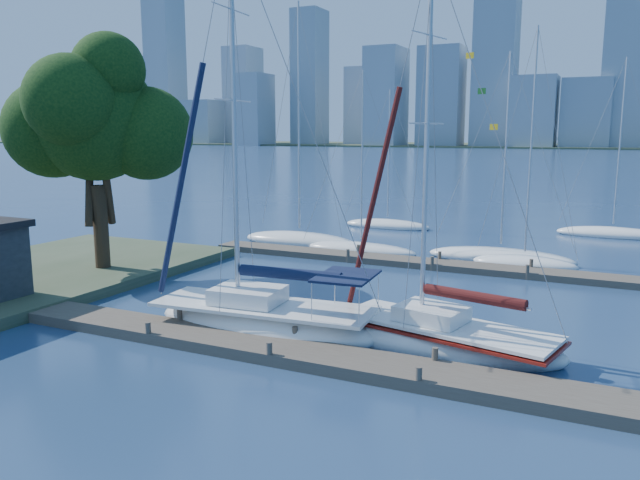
% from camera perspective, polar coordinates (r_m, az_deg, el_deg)
% --- Properties ---
extents(ground, '(700.00, 700.00, 0.00)m').
position_cam_1_polar(ground, '(21.52, -3.42, -10.62)').
color(ground, '#172C49').
rests_on(ground, ground).
extents(near_dock, '(26.00, 2.00, 0.40)m').
position_cam_1_polar(near_dock, '(21.45, -3.43, -10.12)').
color(near_dock, '#483F35').
rests_on(near_dock, ground).
extents(far_dock, '(30.00, 1.80, 0.36)m').
position_cam_1_polar(far_dock, '(35.29, 12.11, -2.35)').
color(far_dock, '#483F35').
rests_on(far_dock, ground).
extents(shore, '(12.00, 22.00, 0.50)m').
position_cam_1_polar(shore, '(34.56, -26.40, -3.32)').
color(shore, '#38472D').
rests_on(shore, ground).
extents(far_shore, '(800.00, 100.00, 1.50)m').
position_cam_1_polar(far_shore, '(337.86, 23.92, 7.79)').
color(far_shore, '#38472D').
rests_on(far_shore, ground).
extents(tree, '(8.99, 8.21, 12.26)m').
position_cam_1_polar(tree, '(33.94, -19.93, 10.66)').
color(tree, black).
rests_on(tree, ground).
extents(sailboat_navy, '(9.37, 3.72, 15.48)m').
position_cam_1_polar(sailboat_navy, '(23.75, -5.21, -5.68)').
color(sailboat_navy, white).
rests_on(sailboat_navy, ground).
extents(sailboat_maroon, '(8.53, 4.36, 13.97)m').
position_cam_1_polar(sailboat_maroon, '(22.15, 11.41, -7.12)').
color(sailboat_maroon, white).
rests_on(sailboat_maroon, ground).
extents(bg_boat_0, '(8.54, 5.41, 16.10)m').
position_cam_1_polar(bg_boat_0, '(42.24, -1.88, 0.05)').
color(bg_boat_0, white).
rests_on(bg_boat_0, ground).
extents(bg_boat_1, '(7.47, 4.36, 11.48)m').
position_cam_1_polar(bg_boat_1, '(39.29, 3.78, -0.84)').
color(bg_boat_1, white).
rests_on(bg_boat_1, ground).
extents(bg_boat_2, '(8.84, 4.26, 12.32)m').
position_cam_1_polar(bg_boat_2, '(38.16, 16.17, -1.49)').
color(bg_boat_2, white).
rests_on(bg_boat_2, ground).
extents(bg_boat_3, '(6.06, 3.40, 13.37)m').
position_cam_1_polar(bg_boat_3, '(36.87, 18.19, -1.97)').
color(bg_boat_3, white).
rests_on(bg_boat_3, ground).
extents(bg_boat_6, '(7.21, 3.45, 11.02)m').
position_cam_1_polar(bg_boat_6, '(49.66, 6.20, 1.39)').
color(bg_boat_6, white).
rests_on(bg_boat_6, ground).
extents(bg_boat_7, '(7.92, 3.64, 12.95)m').
position_cam_1_polar(bg_boat_7, '(49.85, 25.19, 0.55)').
color(bg_boat_7, white).
rests_on(bg_boat_7, ground).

